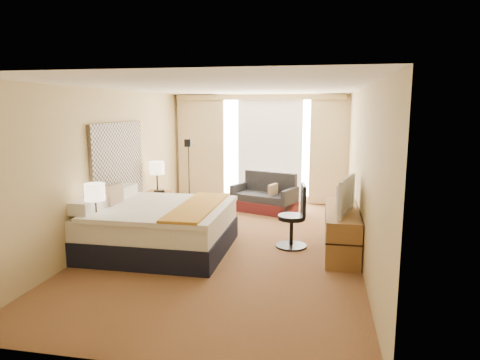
% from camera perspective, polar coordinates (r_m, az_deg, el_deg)
% --- Properties ---
extents(floor, '(4.20, 7.00, 0.02)m').
position_cam_1_polar(floor, '(7.31, -1.40, -8.59)').
color(floor, '#4F1F16').
rests_on(floor, ground).
extents(ceiling, '(4.20, 7.00, 0.02)m').
position_cam_1_polar(ceiling, '(6.95, -1.49, 12.21)').
color(ceiling, white).
rests_on(ceiling, wall_back).
extents(wall_back, '(4.20, 0.02, 2.60)m').
position_cam_1_polar(wall_back, '(10.43, 2.68, 4.23)').
color(wall_back, tan).
rests_on(wall_back, ground).
extents(wall_front, '(4.20, 0.02, 2.60)m').
position_cam_1_polar(wall_front, '(3.74, -13.07, -6.02)').
color(wall_front, tan).
rests_on(wall_front, ground).
extents(wall_left, '(0.02, 7.00, 2.60)m').
position_cam_1_polar(wall_left, '(7.74, -16.83, 1.90)').
color(wall_left, tan).
rests_on(wall_left, ground).
extents(wall_right, '(0.02, 7.00, 2.60)m').
position_cam_1_polar(wall_right, '(6.88, 15.90, 1.01)').
color(wall_right, tan).
rests_on(wall_right, ground).
extents(headboard, '(0.06, 1.85, 1.50)m').
position_cam_1_polar(headboard, '(7.90, -15.90, 1.95)').
color(headboard, black).
rests_on(headboard, wall_left).
extents(nightstand_left, '(0.45, 0.52, 0.55)m').
position_cam_1_polar(nightstand_left, '(6.94, -18.76, -7.75)').
color(nightstand_left, olive).
rests_on(nightstand_left, floor).
extents(nightstand_right, '(0.45, 0.52, 0.55)m').
position_cam_1_polar(nightstand_right, '(9.12, -11.01, -3.28)').
color(nightstand_right, olive).
rests_on(nightstand_right, floor).
extents(media_dresser, '(0.50, 1.80, 0.70)m').
position_cam_1_polar(media_dresser, '(7.06, 13.35, -6.56)').
color(media_dresser, olive).
rests_on(media_dresser, floor).
extents(window, '(2.30, 0.02, 2.30)m').
position_cam_1_polar(window, '(10.37, 4.03, 4.29)').
color(window, white).
rests_on(window, wall_back).
extents(curtains, '(4.12, 0.19, 2.56)m').
position_cam_1_polar(curtains, '(10.31, 2.58, 4.77)').
color(curtains, beige).
rests_on(curtains, floor).
extents(bed, '(2.18, 2.00, 1.06)m').
position_cam_1_polar(bed, '(7.06, -10.76, -6.14)').
color(bed, black).
rests_on(bed, floor).
extents(loveseat, '(1.53, 1.16, 0.85)m').
position_cam_1_polar(loveseat, '(9.56, 3.37, -2.47)').
color(loveseat, '#521719').
rests_on(loveseat, floor).
extents(floor_lamp, '(0.20, 0.20, 1.59)m').
position_cam_1_polar(floor_lamp, '(9.61, -6.86, 2.64)').
color(floor_lamp, black).
rests_on(floor_lamp, floor).
extents(desk_chair, '(0.51, 0.51, 1.06)m').
position_cam_1_polar(desk_chair, '(7.12, 7.35, -5.22)').
color(desk_chair, black).
rests_on(desk_chair, floor).
extents(lamp_left, '(0.30, 0.30, 0.63)m').
position_cam_1_polar(lamp_left, '(6.71, -18.79, -1.63)').
color(lamp_left, black).
rests_on(lamp_left, nightstand_left).
extents(lamp_right, '(0.30, 0.30, 0.64)m').
position_cam_1_polar(lamp_right, '(8.97, -11.03, 1.53)').
color(lamp_right, black).
rests_on(lamp_right, nightstand_right).
extents(tissue_box, '(0.13, 0.13, 0.11)m').
position_cam_1_polar(tissue_box, '(6.78, -18.72, -5.26)').
color(tissue_box, '#83AECB').
rests_on(tissue_box, nightstand_left).
extents(telephone, '(0.21, 0.19, 0.07)m').
position_cam_1_polar(telephone, '(8.91, -10.59, -1.54)').
color(telephone, black).
rests_on(telephone, nightstand_right).
extents(television, '(0.37, 0.97, 0.56)m').
position_cam_1_polar(television, '(6.66, 13.21, -1.96)').
color(television, black).
rests_on(television, media_dresser).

